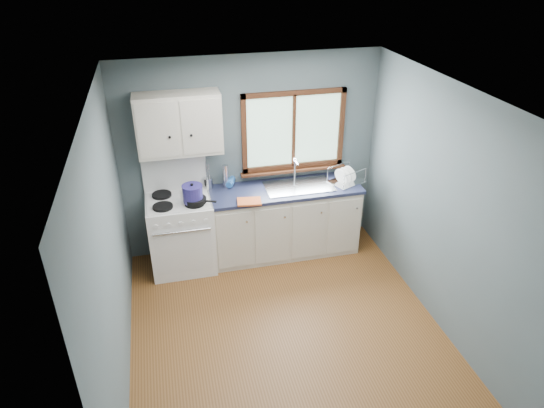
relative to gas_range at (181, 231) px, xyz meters
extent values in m
cube|color=brown|center=(0.95, -1.47, -0.50)|extent=(3.20, 3.60, 0.02)
cube|color=white|center=(0.95, -1.47, 2.02)|extent=(3.20, 3.60, 0.02)
cube|color=#536164|center=(0.95, 0.34, 0.76)|extent=(3.20, 0.02, 2.50)
cube|color=#536164|center=(0.95, -3.28, 0.76)|extent=(3.20, 0.02, 2.50)
cube|color=#536164|center=(-0.66, -1.47, 0.76)|extent=(0.02, 3.60, 2.50)
cube|color=#536164|center=(2.56, -1.47, 0.76)|extent=(0.02, 3.60, 2.50)
cube|color=white|center=(0.00, -0.01, -0.03)|extent=(0.76, 0.65, 0.92)
cube|color=white|center=(0.00, 0.30, 0.65)|extent=(0.76, 0.05, 0.44)
cube|color=silver|center=(0.00, -0.01, 0.43)|extent=(0.72, 0.59, 0.01)
cylinder|color=black|center=(-0.18, -0.16, 0.45)|extent=(0.23, 0.23, 0.03)
cylinder|color=black|center=(0.18, -0.16, 0.45)|extent=(0.23, 0.23, 0.03)
cylinder|color=black|center=(-0.18, 0.14, 0.45)|extent=(0.23, 0.23, 0.03)
cylinder|color=black|center=(0.18, 0.14, 0.45)|extent=(0.23, 0.23, 0.03)
cylinder|color=silver|center=(0.00, -0.35, 0.21)|extent=(0.66, 0.02, 0.02)
cube|color=silver|center=(0.00, -0.33, -0.09)|extent=(0.66, 0.01, 0.55)
cube|color=beige|center=(1.31, 0.02, -0.05)|extent=(1.85, 0.60, 0.88)
cube|color=black|center=(1.31, 0.04, -0.45)|extent=(1.85, 0.54, 0.08)
cube|color=#191E37|center=(1.31, 0.02, 0.41)|extent=(1.89, 0.64, 0.04)
cube|color=silver|center=(1.49, 0.02, 0.43)|extent=(0.84, 0.46, 0.01)
cube|color=silver|center=(1.29, 0.02, 0.36)|extent=(0.36, 0.40, 0.14)
cube|color=silver|center=(1.69, 0.02, 0.36)|extent=(0.36, 0.40, 0.14)
cylinder|color=silver|center=(1.49, 0.22, 0.57)|extent=(0.02, 0.02, 0.28)
cylinder|color=silver|center=(1.49, 0.15, 0.70)|extent=(0.02, 0.16, 0.02)
sphere|color=silver|center=(1.49, 0.22, 0.71)|extent=(0.04, 0.04, 0.04)
cube|color=#9EC6A8|center=(1.49, 0.32, 1.06)|extent=(1.22, 0.01, 0.92)
cube|color=#462312|center=(1.49, 0.30, 1.53)|extent=(1.30, 0.05, 0.06)
cube|color=#462312|center=(1.49, 0.30, 0.59)|extent=(1.30, 0.05, 0.06)
cube|color=#462312|center=(0.87, 0.30, 1.06)|extent=(0.06, 0.05, 1.00)
cube|color=#462312|center=(2.10, 0.30, 1.06)|extent=(0.06, 0.05, 1.00)
cube|color=#462312|center=(1.49, 0.30, 1.06)|extent=(0.03, 0.05, 0.92)
cube|color=#462312|center=(1.49, 0.27, 0.54)|extent=(1.36, 0.10, 0.03)
cube|color=beige|center=(0.10, 0.16, 1.31)|extent=(0.95, 0.32, 0.70)
cube|color=beige|center=(-0.14, -0.01, 1.31)|extent=(0.44, 0.01, 0.62)
cube|color=beige|center=(0.34, -0.01, 1.31)|extent=(0.44, 0.01, 0.62)
sphere|color=black|center=(-0.02, -0.02, 1.23)|extent=(0.03, 0.03, 0.03)
sphere|color=black|center=(0.22, -0.02, 1.23)|extent=(0.03, 0.03, 0.03)
cylinder|color=black|center=(0.20, -0.16, 0.49)|extent=(0.32, 0.32, 0.05)
cube|color=black|center=(0.36, -0.23, 0.49)|extent=(0.14, 0.08, 0.01)
cylinder|color=navy|center=(0.17, -0.14, 0.56)|extent=(0.28, 0.28, 0.19)
cylinder|color=navy|center=(0.17, -0.14, 0.66)|extent=(0.29, 0.29, 0.01)
sphere|color=black|center=(0.17, -0.14, 0.68)|extent=(0.04, 0.04, 0.04)
cylinder|color=silver|center=(0.39, 0.23, 0.50)|extent=(0.14, 0.14, 0.14)
cylinder|color=silver|center=(0.41, 0.24, 0.64)|extent=(0.01, 0.01, 0.21)
cylinder|color=silver|center=(0.37, 0.25, 0.66)|extent=(0.01, 0.01, 0.25)
cylinder|color=silver|center=(0.38, 0.22, 0.64)|extent=(0.01, 0.01, 0.19)
cylinder|color=silver|center=(0.60, 0.21, 0.58)|extent=(0.07, 0.07, 0.30)
imported|color=#2760AA|center=(0.63, 0.16, 0.56)|extent=(0.13, 0.13, 0.26)
cube|color=#D15C2A|center=(0.81, -0.24, 0.44)|extent=(0.30, 0.23, 0.02)
cube|color=silver|center=(2.10, -0.01, 0.43)|extent=(0.49, 0.45, 0.01)
cylinder|color=silver|center=(1.98, -0.22, 0.52)|extent=(0.01, 0.01, 0.19)
cylinder|color=silver|center=(2.33, -0.06, 0.52)|extent=(0.01, 0.01, 0.19)
cylinder|color=silver|center=(1.86, 0.05, 0.52)|extent=(0.01, 0.01, 0.19)
cylinder|color=silver|center=(2.21, 0.20, 0.52)|extent=(0.01, 0.01, 0.19)
cylinder|color=silver|center=(2.16, -0.14, 0.62)|extent=(0.35, 0.17, 0.01)
cylinder|color=silver|center=(2.04, 0.13, 0.62)|extent=(0.35, 0.17, 0.01)
cylinder|color=white|center=(2.01, -0.04, 0.53)|extent=(0.14, 0.21, 0.21)
cylinder|color=white|center=(2.08, -0.01, 0.53)|extent=(0.14, 0.21, 0.21)
cylinder|color=white|center=(2.15, 0.02, 0.53)|extent=(0.14, 0.21, 0.21)
camera|label=1|loc=(-0.10, -5.13, 3.14)|focal=32.00mm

